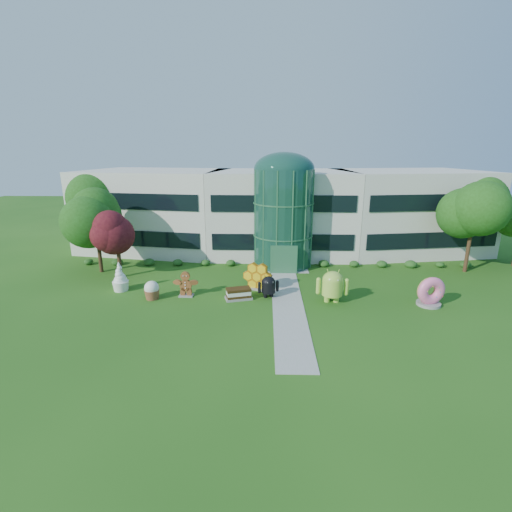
# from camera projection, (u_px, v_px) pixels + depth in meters

# --- Properties ---
(ground) EXTENTS (140.00, 140.00, 0.00)m
(ground) POSITION_uv_depth(u_px,v_px,m) (289.00, 312.00, 27.59)
(ground) COLOR #215114
(ground) RESTS_ON ground
(building) EXTENTS (46.00, 15.00, 9.30)m
(building) POSITION_uv_depth(u_px,v_px,m) (281.00, 211.00, 43.59)
(building) COLOR beige
(building) RESTS_ON ground
(atrium) EXTENTS (6.00, 6.00, 9.80)m
(atrium) POSITION_uv_depth(u_px,v_px,m) (283.00, 218.00, 37.76)
(atrium) COLOR #194738
(atrium) RESTS_ON ground
(walkway) EXTENTS (2.40, 20.00, 0.04)m
(walkway) POSITION_uv_depth(u_px,v_px,m) (287.00, 301.00, 29.51)
(walkway) COLOR #9E9E93
(walkway) RESTS_ON ground
(tree_red) EXTENTS (4.00, 4.00, 6.00)m
(tree_red) POSITION_uv_depth(u_px,v_px,m) (118.00, 246.00, 34.36)
(tree_red) COLOR #3F0C14
(tree_red) RESTS_ON ground
(trees_backdrop) EXTENTS (52.00, 8.00, 8.40)m
(trees_backdrop) POSITION_uv_depth(u_px,v_px,m) (283.00, 223.00, 38.91)
(trees_backdrop) COLOR #1E4A12
(trees_backdrop) RESTS_ON ground
(android_green) EXTENTS (2.76, 1.96, 2.98)m
(android_green) POSITION_uv_depth(u_px,v_px,m) (332.00, 284.00, 29.06)
(android_green) COLOR #A1D042
(android_green) RESTS_ON ground
(android_black) EXTENTS (2.10, 1.69, 2.09)m
(android_black) POSITION_uv_depth(u_px,v_px,m) (268.00, 285.00, 30.10)
(android_black) COLOR black
(android_black) RESTS_ON ground
(donut) EXTENTS (2.43, 1.52, 2.35)m
(donut) POSITION_uv_depth(u_px,v_px,m) (430.00, 291.00, 28.51)
(donut) COLOR pink
(donut) RESTS_ON ground
(gingerbread) EXTENTS (2.34, 0.96, 2.13)m
(gingerbread) POSITION_uv_depth(u_px,v_px,m) (186.00, 284.00, 30.32)
(gingerbread) COLOR brown
(gingerbread) RESTS_ON ground
(ice_cream_sandwich) EXTENTS (2.33, 1.60, 0.95)m
(ice_cream_sandwich) POSITION_uv_depth(u_px,v_px,m) (239.00, 294.00, 29.85)
(ice_cream_sandwich) COLOR black
(ice_cream_sandwich) RESTS_ON ground
(honeycomb) EXTENTS (2.88, 1.82, 2.13)m
(honeycomb) POSITION_uv_depth(u_px,v_px,m) (258.00, 278.00, 31.81)
(honeycomb) COLOR yellow
(honeycomb) RESTS_ON ground
(froyo) EXTENTS (1.81, 1.81, 2.51)m
(froyo) POSITION_uv_depth(u_px,v_px,m) (120.00, 277.00, 31.48)
(froyo) COLOR white
(froyo) RESTS_ON ground
(cupcake) EXTENTS (1.57, 1.57, 1.52)m
(cupcake) POSITION_uv_depth(u_px,v_px,m) (152.00, 290.00, 29.83)
(cupcake) COLOR white
(cupcake) RESTS_ON ground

